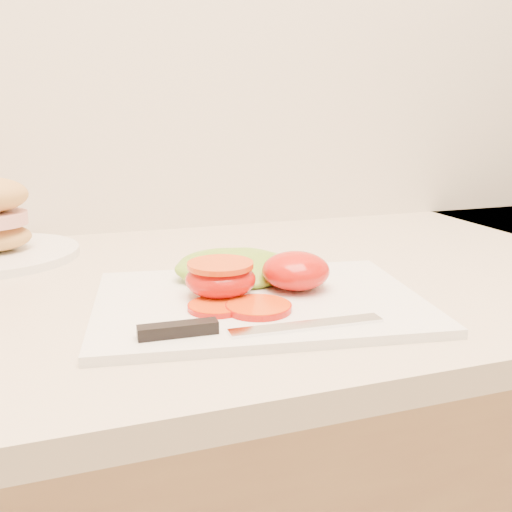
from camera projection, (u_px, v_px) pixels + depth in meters
name	position (u px, v px, depth m)	size (l,w,h in m)	color
cutting_board	(259.00, 302.00, 0.63)	(0.36, 0.26, 0.01)	white
tomato_half_dome	(296.00, 271.00, 0.66)	(0.08, 0.08, 0.04)	red
tomato_half_cut	(221.00, 278.00, 0.63)	(0.08, 0.08, 0.04)	red
tomato_slice_0	(258.00, 307.00, 0.59)	(0.07, 0.07, 0.01)	#CB410E
tomato_slice_1	(217.00, 306.00, 0.60)	(0.06, 0.06, 0.01)	#CB410E
lettuce_leaf_0	(236.00, 268.00, 0.70)	(0.15, 0.10, 0.03)	#8AB730
knife	(230.00, 328.00, 0.53)	(0.24, 0.04, 0.01)	silver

